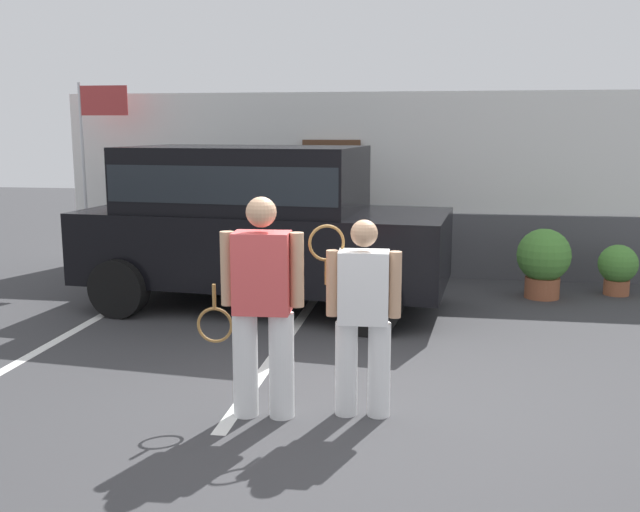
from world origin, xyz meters
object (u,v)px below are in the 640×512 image
parked_suv (256,218)px  potted_plant_secondary (618,267)px  potted_plant_by_porch (544,260)px  tennis_player_man (262,305)px  flag_pole (94,142)px  tennis_player_woman (363,315)px

parked_suv → potted_plant_secondary: 5.02m
parked_suv → potted_plant_by_porch: size_ratio=5.02×
tennis_player_man → flag_pole: size_ratio=0.59×
parked_suv → tennis_player_woman: (1.70, -3.36, -0.31)m
potted_plant_by_porch → tennis_player_man: bearing=-121.5°
parked_suv → tennis_player_man: size_ratio=2.69×
parked_suv → potted_plant_by_porch: 3.91m
potted_plant_secondary → flag_pole: 7.98m
potted_plant_secondary → tennis_player_woman: bearing=-122.7°
potted_plant_by_porch → flag_pole: 6.95m
tennis_player_woman → flag_pole: flag_pole is taller
potted_plant_secondary → flag_pole: bearing=177.4°
tennis_player_man → flag_pole: flag_pole is taller
potted_plant_by_porch → tennis_player_woman: bearing=-114.6°
tennis_player_woman → potted_plant_secondary: 5.67m
tennis_player_man → potted_plant_secondary: (3.84, 4.90, -0.52)m
tennis_player_woman → potted_plant_secondary: (3.06, 4.76, -0.44)m
flag_pole → tennis_player_man: bearing=-53.0°
tennis_player_woman → flag_pole: bearing=-50.1°
tennis_player_man → tennis_player_woman: (0.78, 0.15, -0.08)m
potted_plant_secondary → potted_plant_by_porch: bearing=-161.4°
potted_plant_secondary → tennis_player_man: bearing=-128.0°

